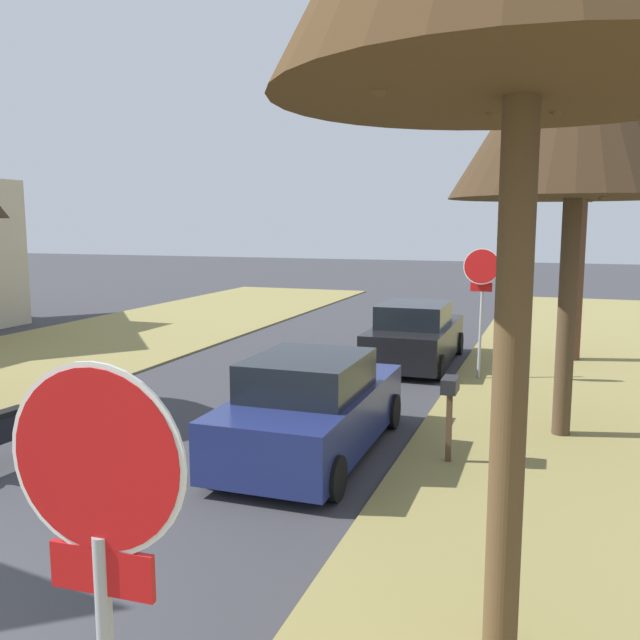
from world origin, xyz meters
name	(u,v)px	position (x,y,z in m)	size (l,w,h in m)	color
stop_sign_near	(101,559)	(4.03, -1.47, 2.20)	(0.81, 0.07, 2.98)	#9EA0A5
stop_sign_far	(481,285)	(4.14, 11.78, 2.18)	(0.81, 0.47, 2.95)	#9EA0A5
street_tree_right_mid_a	(578,94)	(5.91, 8.04, 5.56)	(3.95, 3.95, 7.17)	#493724
street_tree_right_mid_b	(584,110)	(6.17, 14.75, 6.31)	(2.98, 2.98, 8.02)	#523422
parked_sedan_navy	(312,408)	(2.26, 5.87, 0.72)	(1.96, 4.41, 1.57)	navy
parked_sedan_black	(415,336)	(2.42, 13.02, 0.72)	(1.96, 4.41, 1.57)	black
curbside_mailbox	(450,395)	(4.33, 6.10, 1.06)	(0.22, 0.44, 1.27)	brown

